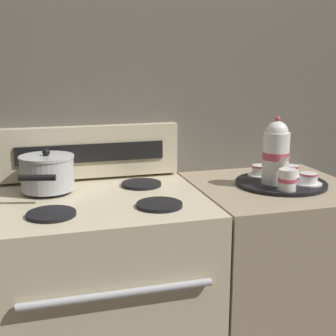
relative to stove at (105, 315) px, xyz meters
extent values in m
cube|color=#666056|center=(0.31, 0.33, 0.64)|extent=(6.00, 0.05, 2.20)
cube|color=beige|center=(0.00, 0.00, 0.00)|extent=(0.73, 0.61, 0.91)
cylinder|color=silver|center=(0.00, -0.32, 0.25)|extent=(0.59, 0.02, 0.02)
cylinder|color=black|center=(-0.18, 0.14, 0.46)|extent=(0.16, 0.16, 0.01)
cylinder|color=black|center=(0.18, 0.14, 0.46)|extent=(0.16, 0.16, 0.01)
cylinder|color=black|center=(-0.18, -0.14, 0.46)|extent=(0.16, 0.16, 0.01)
cylinder|color=black|center=(0.18, -0.14, 0.46)|extent=(0.16, 0.16, 0.01)
cube|color=beige|center=(0.00, 0.28, 0.57)|extent=(0.72, 0.05, 0.21)
cube|color=black|center=(0.00, 0.26, 0.57)|extent=(0.59, 0.01, 0.07)
cube|color=tan|center=(0.68, 0.00, 0.00)|extent=(0.61, 0.61, 0.91)
cylinder|color=#B7B7BC|center=(-0.18, 0.14, 0.53)|extent=(0.19, 0.19, 0.12)
cylinder|color=#B7B7BC|center=(-0.18, 0.14, 0.59)|extent=(0.20, 0.20, 0.01)
sphere|color=black|center=(-0.18, 0.14, 0.61)|extent=(0.03, 0.03, 0.03)
cylinder|color=black|center=(-0.21, -0.02, 0.55)|extent=(0.12, 0.05, 0.02)
cylinder|color=black|center=(0.71, 0.00, 0.46)|extent=(0.35, 0.35, 0.01)
cylinder|color=white|center=(0.67, -0.02, 0.57)|extent=(0.10, 0.10, 0.20)
cylinder|color=#C6475B|center=(0.67, -0.02, 0.58)|extent=(0.10, 0.10, 0.03)
sphere|color=white|center=(0.67, -0.02, 0.67)|extent=(0.09, 0.09, 0.09)
sphere|color=#C6475B|center=(0.67, -0.02, 0.72)|extent=(0.02, 0.02, 0.02)
cone|color=white|center=(0.67, -0.09, 0.58)|extent=(0.03, 0.08, 0.06)
cylinder|color=white|center=(0.78, -0.07, 0.47)|extent=(0.10, 0.10, 0.01)
cylinder|color=white|center=(0.78, -0.07, 0.49)|extent=(0.07, 0.07, 0.04)
cylinder|color=#C6475B|center=(0.78, -0.07, 0.51)|extent=(0.07, 0.07, 0.01)
cylinder|color=white|center=(0.67, 0.11, 0.47)|extent=(0.10, 0.10, 0.01)
cylinder|color=white|center=(0.67, 0.11, 0.49)|extent=(0.07, 0.07, 0.04)
cylinder|color=#C6475B|center=(0.67, 0.11, 0.51)|extent=(0.07, 0.07, 0.01)
cylinder|color=white|center=(0.79, 0.07, 0.47)|extent=(0.10, 0.10, 0.01)
cylinder|color=white|center=(0.79, 0.07, 0.49)|extent=(0.07, 0.07, 0.04)
cylinder|color=#C6475B|center=(0.79, 0.07, 0.51)|extent=(0.07, 0.07, 0.01)
cylinder|color=white|center=(0.66, -0.12, 0.51)|extent=(0.07, 0.07, 0.08)
cylinder|color=#C6475B|center=(0.66, -0.12, 0.51)|extent=(0.07, 0.07, 0.01)
camera|label=1|loc=(-0.21, -1.58, 0.94)|focal=50.00mm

